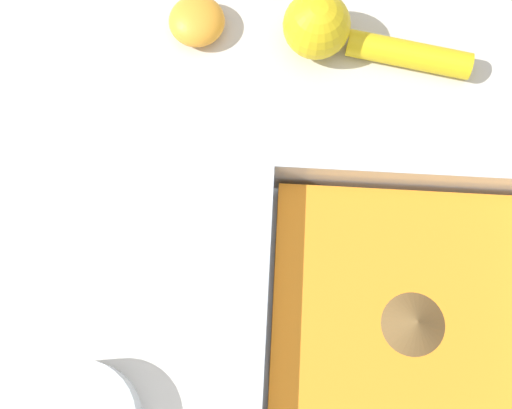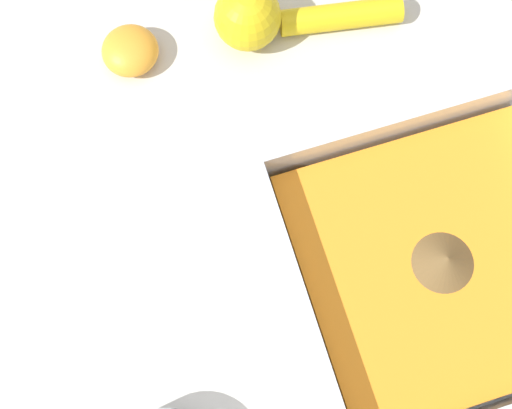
% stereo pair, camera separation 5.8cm
% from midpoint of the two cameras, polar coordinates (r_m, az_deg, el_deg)
% --- Properties ---
extents(ground_plane, '(4.00, 4.00, 0.00)m').
position_cam_midpoint_polar(ground_plane, '(0.61, 9.23, -5.56)').
color(ground_plane, beige).
extents(square_dish, '(0.24, 0.24, 0.07)m').
position_cam_midpoint_polar(square_dish, '(0.60, 11.68, -5.38)').
color(square_dish, silver).
rests_on(square_dish, ground_plane).
extents(lemon_squeezer, '(0.07, 0.17, 0.06)m').
position_cam_midpoint_polar(lemon_squeezer, '(0.66, -1.48, 14.40)').
color(lemon_squeezer, yellow).
rests_on(lemon_squeezer, ground_plane).
extents(lemon_half, '(0.05, 0.05, 0.03)m').
position_cam_midpoint_polar(lemon_half, '(0.67, -12.51, 11.54)').
color(lemon_half, orange).
rests_on(lemon_half, ground_plane).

